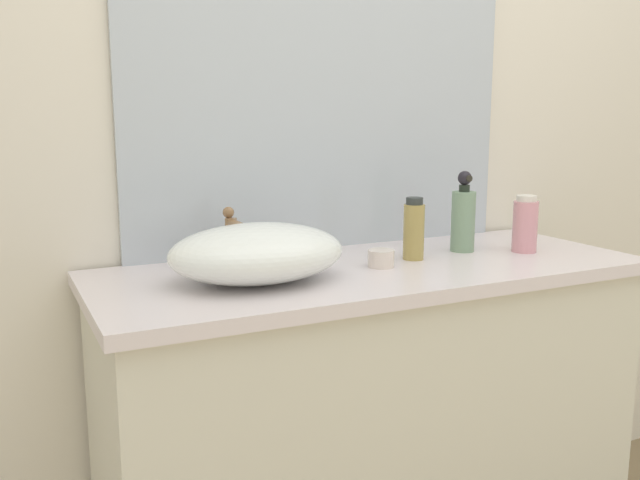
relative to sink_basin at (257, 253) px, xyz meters
The scene contains 9 objects.
bathroom_wall_rear 0.65m from the sink_basin, 37.52° to the left, with size 6.00×0.06×2.60m, color silver.
vanity_counter 0.59m from the sink_basin, ahead, with size 1.36×0.53×0.88m.
wall_mirror_panel 0.63m from the sink_basin, 42.99° to the left, with size 1.11×0.01×1.06m, color #B2BCC6.
sink_basin is the anchor object (origin of this frame).
faucet 0.16m from the sink_basin, 90.00° to the left, with size 0.03×0.15×0.14m.
soap_dispenser 0.62m from the sink_basin, ahead, with size 0.06×0.06×0.22m.
lotion_bottle 0.44m from the sink_basin, ahead, with size 0.05×0.05×0.16m.
perfume_bottle 0.76m from the sink_basin, ahead, with size 0.07×0.07×0.15m.
candle_jar 0.32m from the sink_basin, ahead, with size 0.06×0.06×0.04m, color silver.
Camera 1 is at (-0.96, -0.99, 1.25)m, focal length 38.63 mm.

